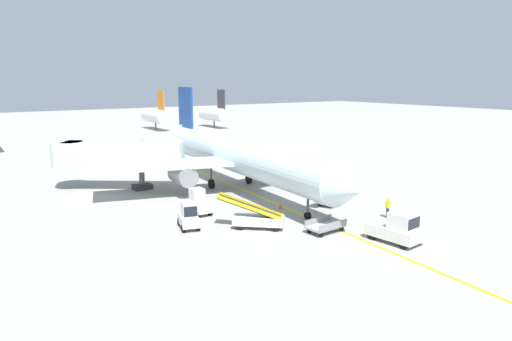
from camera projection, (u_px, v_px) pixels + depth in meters
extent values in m
plane|color=#9E9B93|center=(302.00, 216.00, 37.54)|extent=(300.00, 300.00, 0.00)
cube|color=yellow|center=(272.00, 202.00, 41.97)|extent=(5.23, 79.87, 0.01)
cylinder|color=silver|center=(239.00, 156.00, 45.92)|extent=(5.14, 30.15, 3.30)
cone|color=silver|center=(349.00, 189.00, 32.21)|extent=(3.38, 2.59, 3.23)
cone|color=silver|center=(180.00, 136.00, 59.73)|extent=(3.30, 2.99, 3.14)
cube|color=silver|center=(292.00, 152.00, 50.98)|extent=(13.51, 6.27, 0.36)
cylinder|color=gray|center=(285.00, 164.00, 49.52)|extent=(2.09, 3.31, 1.90)
cube|color=silver|center=(162.00, 165.00, 43.56)|extent=(13.70, 7.72, 0.36)
cylinder|color=gray|center=(183.00, 175.00, 43.72)|extent=(2.09, 3.31, 1.90)
cube|color=navy|center=(186.00, 108.00, 56.99)|extent=(0.53, 4.01, 5.20)
cube|color=silver|center=(210.00, 136.00, 58.85)|extent=(5.36, 2.60, 0.24)
cube|color=silver|center=(165.00, 139.00, 55.88)|extent=(5.53, 3.20, 0.24)
cylinder|color=#4C4C51|center=(308.00, 200.00, 36.55)|extent=(0.20, 0.20, 3.12)
cylinder|color=black|center=(308.00, 216.00, 36.80)|extent=(0.38, 0.58, 0.56)
cylinder|color=#4C4C51|center=(249.00, 169.00, 49.07)|extent=(0.20, 0.20, 3.12)
cylinder|color=black|center=(249.00, 179.00, 49.28)|extent=(0.41, 0.98, 0.96)
cylinder|color=#4C4C51|center=(211.00, 174.00, 46.89)|extent=(0.20, 0.20, 3.12)
cylinder|color=black|center=(211.00, 184.00, 47.10)|extent=(0.41, 0.98, 0.96)
cube|color=black|center=(331.00, 179.00, 33.83)|extent=(2.86, 1.17, 0.60)
cube|color=silver|center=(123.00, 154.00, 46.29)|extent=(11.25, 9.13, 2.50)
cylinder|color=silver|center=(67.00, 154.00, 46.48)|extent=(3.20, 3.20, 2.50)
cylinder|color=#59595B|center=(142.00, 178.00, 46.70)|extent=(0.56, 0.56, 2.35)
cube|color=#333338|center=(142.00, 187.00, 46.88)|extent=(1.80, 1.40, 0.50)
cube|color=silver|center=(394.00, 232.00, 31.58)|extent=(2.29, 3.79, 0.80)
cube|color=silver|center=(403.00, 221.00, 30.93)|extent=(1.69, 1.78, 1.10)
cube|color=black|center=(414.00, 223.00, 30.35)|extent=(1.43, 0.24, 0.77)
cylinder|color=black|center=(417.00, 240.00, 31.23)|extent=(0.29, 0.62, 0.60)
cylinder|color=black|center=(404.00, 245.00, 30.21)|extent=(0.29, 0.62, 0.60)
cylinder|color=black|center=(385.00, 230.00, 33.12)|extent=(0.29, 0.62, 0.60)
cylinder|color=black|center=(372.00, 235.00, 32.09)|extent=(0.29, 0.62, 0.60)
cube|color=silver|center=(199.00, 207.00, 38.08)|extent=(1.36, 2.43, 0.70)
cube|color=silver|center=(197.00, 195.00, 38.26)|extent=(1.07, 1.11, 1.10)
cube|color=black|center=(194.00, 194.00, 38.69)|extent=(0.98, 0.11, 0.77)
cylinder|color=black|center=(189.00, 209.00, 38.56)|extent=(0.24, 0.61, 0.60)
cylinder|color=black|center=(201.00, 207.00, 39.14)|extent=(0.24, 0.61, 0.60)
cylinder|color=black|center=(198.00, 214.00, 37.17)|extent=(0.24, 0.61, 0.60)
cylinder|color=black|center=(210.00, 212.00, 37.75)|extent=(0.24, 0.61, 0.60)
cube|color=silver|center=(188.00, 220.00, 34.46)|extent=(1.87, 2.65, 0.70)
cube|color=silver|center=(189.00, 210.00, 33.90)|extent=(1.28, 1.31, 1.10)
cube|color=black|center=(191.00, 212.00, 33.42)|extent=(0.96, 0.33, 0.77)
cylinder|color=black|center=(198.00, 227.00, 33.93)|extent=(0.37, 0.64, 0.60)
cylinder|color=black|center=(183.00, 228.00, 33.57)|extent=(0.37, 0.64, 0.60)
cylinder|color=black|center=(194.00, 220.00, 35.49)|extent=(0.37, 0.64, 0.60)
cylinder|color=black|center=(179.00, 222.00, 35.13)|extent=(0.37, 0.64, 0.60)
cube|color=silver|center=(259.00, 220.00, 34.51)|extent=(3.84, 3.65, 0.60)
cylinder|color=black|center=(240.00, 226.00, 34.12)|extent=(0.59, 0.56, 0.60)
cylinder|color=black|center=(243.00, 221.00, 35.36)|extent=(0.59, 0.56, 0.60)
cylinder|color=black|center=(275.00, 228.00, 33.77)|extent=(0.59, 0.56, 0.60)
cylinder|color=black|center=(277.00, 222.00, 35.01)|extent=(0.59, 0.56, 0.60)
cube|color=black|center=(251.00, 208.00, 34.40)|extent=(4.33, 3.99, 1.76)
cube|color=yellow|center=(250.00, 208.00, 33.94)|extent=(3.80, 3.40, 1.84)
cube|color=yellow|center=(252.00, 205.00, 34.81)|extent=(3.80, 3.40, 1.84)
cube|color=silver|center=(333.00, 197.00, 41.40)|extent=(4.08, 2.87, 0.60)
cylinder|color=black|center=(333.00, 204.00, 40.02)|extent=(0.64, 0.44, 0.60)
cylinder|color=black|center=(320.00, 202.00, 40.70)|extent=(0.64, 0.44, 0.60)
cylinder|color=black|center=(345.00, 198.00, 42.21)|extent=(0.64, 0.44, 0.60)
cylinder|color=black|center=(332.00, 196.00, 42.89)|extent=(0.64, 0.44, 0.60)
cube|color=black|center=(330.00, 188.00, 40.72)|extent=(4.95, 2.78, 1.76)
cube|color=yellow|center=(335.00, 187.00, 40.45)|extent=(4.65, 2.04, 1.84)
cube|color=yellow|center=(326.00, 186.00, 40.94)|extent=(4.65, 2.04, 1.84)
cube|color=#A5A5A8|center=(326.00, 226.00, 33.61)|extent=(2.90, 1.70, 0.16)
cube|color=#4C4C51|center=(343.00, 222.00, 34.73)|extent=(0.90, 0.15, 0.08)
cylinder|color=#4C4C51|center=(347.00, 221.00, 35.00)|extent=(0.12, 0.12, 0.05)
cube|color=gray|center=(318.00, 221.00, 34.14)|extent=(2.80, 0.27, 0.50)
cube|color=gray|center=(333.00, 226.00, 32.98)|extent=(2.80, 0.27, 0.50)
cylinder|color=black|center=(329.00, 225.00, 34.76)|extent=(0.37, 0.15, 0.36)
cylinder|color=black|center=(341.00, 229.00, 33.83)|extent=(0.37, 0.15, 0.36)
cylinder|color=black|center=(309.00, 231.00, 33.48)|extent=(0.37, 0.15, 0.36)
cylinder|color=black|center=(321.00, 235.00, 32.56)|extent=(0.37, 0.15, 0.36)
cylinder|color=#26262D|center=(387.00, 213.00, 37.07)|extent=(0.24, 0.24, 0.85)
cube|color=yellow|center=(388.00, 204.00, 36.93)|extent=(0.36, 0.22, 0.56)
sphere|color=beige|center=(388.00, 200.00, 36.85)|extent=(0.20, 0.20, 0.20)
sphere|color=yellow|center=(388.00, 199.00, 36.84)|extent=(0.24, 0.24, 0.24)
cone|color=orange|center=(280.00, 206.00, 39.75)|extent=(0.36, 0.36, 0.44)
cone|color=orange|center=(258.00, 173.00, 53.92)|extent=(0.36, 0.36, 0.44)
cylinder|color=silver|center=(155.00, 116.00, 101.98)|extent=(3.00, 10.00, 3.00)
cylinder|color=#3F3F3F|center=(156.00, 126.00, 102.42)|extent=(0.30, 0.30, 1.60)
cube|color=orange|center=(161.00, 101.00, 98.45)|extent=(0.24, 3.20, 4.40)
cylinder|color=silver|center=(214.00, 114.00, 107.11)|extent=(3.00, 10.00, 3.00)
cylinder|color=#3F3F3F|center=(214.00, 124.00, 107.55)|extent=(0.30, 0.30, 1.60)
cube|color=#333338|center=(221.00, 100.00, 103.58)|extent=(0.24, 3.20, 4.40)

